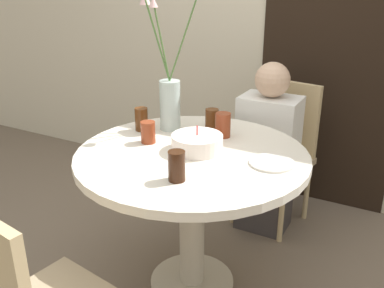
# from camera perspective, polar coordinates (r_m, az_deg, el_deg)

# --- Properties ---
(ground_plane) EXTENTS (16.00, 16.00, 0.00)m
(ground_plane) POSITION_cam_1_polar(r_m,az_deg,el_deg) (2.35, 0.00, -18.05)
(ground_plane) COLOR #6B5B4C
(wall_back) EXTENTS (8.00, 0.05, 2.60)m
(wall_back) POSITION_cam_1_polar(r_m,az_deg,el_deg) (2.98, 12.18, 17.35)
(wall_back) COLOR beige
(wall_back) RESTS_ON ground_plane
(doorway_panel) EXTENTS (0.90, 0.01, 2.05)m
(doorway_panel) POSITION_cam_1_polar(r_m,az_deg,el_deg) (2.91, 18.04, 11.19)
(doorway_panel) COLOR black
(doorway_panel) RESTS_ON ground_plane
(dining_table) EXTENTS (1.07, 1.07, 0.75)m
(dining_table) POSITION_cam_1_polar(r_m,az_deg,el_deg) (2.02, 0.00, -4.83)
(dining_table) COLOR silver
(dining_table) RESTS_ON ground_plane
(chair_far_back) EXTENTS (0.47, 0.47, 0.89)m
(chair_far_back) POSITION_cam_1_polar(r_m,az_deg,el_deg) (2.74, 11.66, -0.29)
(chair_far_back) COLOR #9E896B
(chair_far_back) RESTS_ON ground_plane
(birthday_cake) EXTENTS (0.24, 0.24, 0.12)m
(birthday_cake) POSITION_cam_1_polar(r_m,az_deg,el_deg) (1.96, 0.68, 0.15)
(birthday_cake) COLOR white
(birthday_cake) RESTS_ON dining_table
(flower_vase) EXTENTS (0.38, 0.22, 0.79)m
(flower_vase) POSITION_cam_1_polar(r_m,az_deg,el_deg) (2.19, -3.11, 7.83)
(flower_vase) COLOR #B2C6C1
(flower_vase) RESTS_ON dining_table
(side_plate) EXTENTS (0.20, 0.20, 0.01)m
(side_plate) POSITION_cam_1_polar(r_m,az_deg,el_deg) (1.87, 10.60, -2.49)
(side_plate) COLOR silver
(side_plate) RESTS_ON dining_table
(drink_glass_0) EXTENTS (0.07, 0.07, 0.11)m
(drink_glass_0) POSITION_cam_1_polar(r_m,az_deg,el_deg) (2.06, -5.88, 1.58)
(drink_glass_0) COLOR maroon
(drink_glass_0) RESTS_ON dining_table
(drink_glass_1) EXTENTS (0.08, 0.08, 0.12)m
(drink_glass_1) POSITION_cam_1_polar(r_m,az_deg,el_deg) (2.13, 4.15, 2.55)
(drink_glass_1) COLOR maroon
(drink_glass_1) RESTS_ON dining_table
(drink_glass_2) EXTENTS (0.07, 0.07, 0.12)m
(drink_glass_2) POSITION_cam_1_polar(r_m,az_deg,el_deg) (1.67, -2.06, -2.95)
(drink_glass_2) COLOR #33190C
(drink_glass_2) RESTS_ON dining_table
(drink_glass_3) EXTENTS (0.07, 0.07, 0.12)m
(drink_glass_3) POSITION_cam_1_polar(r_m,az_deg,el_deg) (2.23, -6.76, 3.30)
(drink_glass_3) COLOR #51280F
(drink_glass_3) RESTS_ON dining_table
(drink_glass_4) EXTENTS (0.07, 0.07, 0.10)m
(drink_glass_4) POSITION_cam_1_polar(r_m,az_deg,el_deg) (2.26, 2.67, 3.43)
(drink_glass_4) COLOR #51280F
(drink_glass_4) RESTS_ON dining_table
(person_guest) EXTENTS (0.34, 0.24, 1.05)m
(person_guest) POSITION_cam_1_polar(r_m,az_deg,el_deg) (2.61, 9.99, -1.42)
(person_guest) COLOR #383333
(person_guest) RESTS_ON ground_plane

